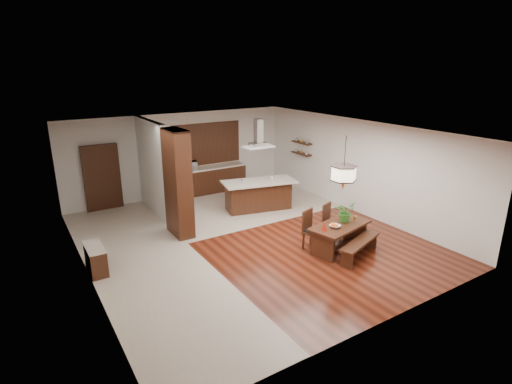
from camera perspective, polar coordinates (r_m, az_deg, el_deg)
room_shell at (r=10.18m, az=-1.43°, el=4.08°), size 9.00×9.04×2.92m
tile_hallway at (r=9.88m, az=-15.38°, el=-9.80°), size 2.50×9.00×0.01m
tile_kitchen at (r=13.45m, az=-2.25°, el=-1.65°), size 5.50×4.00×0.01m
soffit_band at (r=10.02m, az=-1.47°, el=8.66°), size 8.00×9.00×0.02m
partition_pier at (r=10.80m, az=-11.09°, el=1.19°), size 0.45×1.00×2.90m
partition_stub at (r=12.72m, az=-14.58°, el=3.45°), size 0.18×2.40×2.90m
hallway_console at (r=9.73m, az=-21.91°, el=-8.91°), size 0.37×0.88×0.63m
hallway_doorway at (r=13.56m, az=-21.12°, el=1.93°), size 1.10×0.20×2.10m
rear_counter at (r=14.63m, az=-6.46°, el=1.80°), size 2.60×0.62×0.95m
kitchen_window at (r=14.57m, az=-7.08°, el=6.86°), size 2.60×0.08×1.50m
shelf_lower at (r=14.57m, az=6.48°, el=5.49°), size 0.26×0.90×0.04m
shelf_upper at (r=14.49m, az=6.53°, el=7.03°), size 0.26×0.90×0.04m
dining_table at (r=10.22m, az=11.87°, el=-5.50°), size 1.77×1.15×0.68m
dining_bench at (r=10.06m, az=14.58°, el=-7.88°), size 1.56×0.82×0.43m
dining_chair_left at (r=10.17m, az=8.23°, el=-5.41°), size 0.56×0.56×1.00m
dining_chair_right at (r=10.79m, az=10.88°, el=-4.23°), size 0.55×0.55×0.97m
pendant_lantern at (r=9.67m, az=12.52°, el=4.04°), size 0.64×0.64×1.31m
foliage_plant at (r=10.27m, az=12.60°, el=-2.76°), size 0.50×0.44×0.53m
fruit_bowl at (r=9.93m, az=11.21°, el=-4.83°), size 0.32×0.32×0.06m
napkin_cone at (r=9.70m, az=9.72°, el=-4.81°), size 0.16×0.16×0.22m
gold_ornament at (r=10.52m, az=13.95°, el=-3.61°), size 0.08×0.08×0.10m
kitchen_island at (r=12.78m, az=0.35°, el=-0.39°), size 2.48×1.49×0.96m
range_hood at (r=12.31m, az=0.36°, el=8.39°), size 0.90×0.55×0.87m
island_cup at (r=12.77m, az=2.24°, el=2.00°), size 0.15×0.15×0.10m
microwave at (r=14.19m, az=-9.54°, el=3.76°), size 0.58×0.44×0.29m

